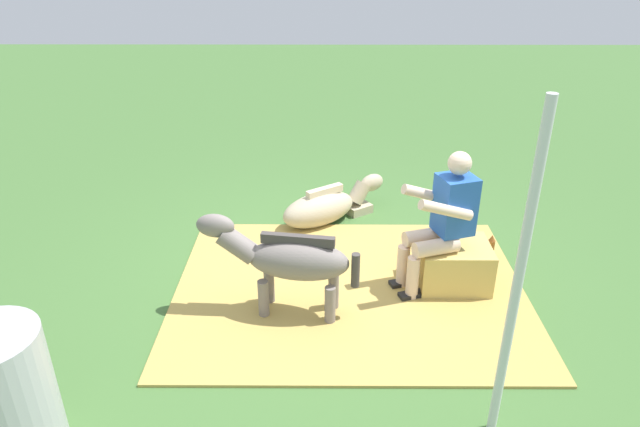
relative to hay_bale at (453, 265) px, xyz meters
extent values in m
plane|color=#426B33|center=(1.16, -0.16, -0.21)|extent=(24.00, 24.00, 0.00)
cube|color=tan|center=(0.94, 0.09, -0.20)|extent=(3.14, 2.48, 0.02)
cube|color=tan|center=(0.00, 0.00, 0.00)|extent=(0.62, 0.52, 0.42)
cylinder|color=beige|center=(0.21, 0.16, 0.28)|extent=(0.42, 0.26, 0.14)
cylinder|color=beige|center=(0.40, 0.22, 0.00)|extent=(0.11, 0.11, 0.42)
cube|color=black|center=(0.40, 0.22, -0.18)|extent=(0.24, 0.16, 0.06)
cylinder|color=beige|center=(0.27, -0.03, 0.28)|extent=(0.42, 0.26, 0.14)
cylinder|color=beige|center=(0.46, 0.03, 0.00)|extent=(0.11, 0.11, 0.42)
cube|color=black|center=(0.46, 0.03, -0.18)|extent=(0.24, 0.16, 0.06)
cube|color=#2659B2|center=(0.05, 0.00, 0.61)|extent=(0.37, 0.36, 0.52)
cylinder|color=beige|center=(0.17, 0.21, 0.66)|extent=(0.50, 0.24, 0.26)
cylinder|color=beige|center=(0.27, -0.10, 0.66)|extent=(0.50, 0.24, 0.26)
sphere|color=beige|center=(0.05, 0.00, 0.99)|extent=(0.20, 0.20, 0.20)
ellipsoid|color=slate|center=(1.38, 0.43, 0.31)|extent=(0.88, 0.45, 0.34)
cylinder|color=slate|center=(1.67, 0.49, -0.03)|extent=(0.09, 0.09, 0.35)
cylinder|color=slate|center=(1.64, 0.29, -0.03)|extent=(0.09, 0.09, 0.35)
cylinder|color=slate|center=(1.12, 0.57, -0.03)|extent=(0.09, 0.09, 0.35)
cylinder|color=slate|center=(1.09, 0.37, -0.03)|extent=(0.09, 0.09, 0.35)
cylinder|color=slate|center=(1.88, 0.35, 0.41)|extent=(0.39, 0.23, 0.33)
ellipsoid|color=slate|center=(2.05, 0.33, 0.57)|extent=(0.34, 0.21, 0.20)
cube|color=#433D3A|center=(1.38, 0.43, 0.50)|extent=(0.60, 0.15, 0.08)
cylinder|color=#433D3A|center=(0.92, 0.50, 0.26)|extent=(0.07, 0.07, 0.30)
ellipsoid|color=tan|center=(1.23, -1.21, -0.03)|extent=(0.95, 0.83, 0.36)
cube|color=tan|center=(0.78, -1.51, -0.16)|extent=(0.37, 0.36, 0.10)
cylinder|color=tan|center=(0.77, -1.52, 0.03)|extent=(0.34, 0.31, 0.30)
ellipsoid|color=tan|center=(0.62, -1.63, 0.11)|extent=(0.34, 0.30, 0.20)
cube|color=beige|center=(1.16, -1.25, 0.17)|extent=(0.41, 0.31, 0.08)
cylinder|color=brown|center=(-0.47, -0.46, -0.11)|extent=(0.07, 0.07, 0.21)
cone|color=brown|center=(-0.47, -0.46, 0.03)|extent=(0.06, 0.06, 0.06)
cylinder|color=#B2B2B7|center=(3.06, 1.91, 0.25)|extent=(0.60, 0.60, 0.92)
cylinder|color=silver|center=(0.08, 1.69, 0.90)|extent=(0.06, 0.06, 2.23)
camera|label=1|loc=(1.18, 4.42, 2.73)|focal=32.13mm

